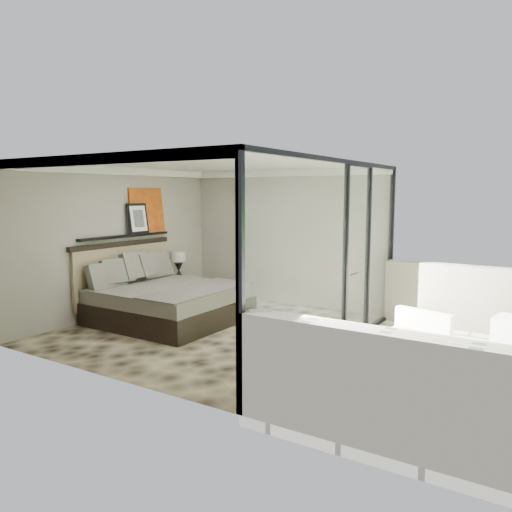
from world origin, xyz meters
The scene contains 13 objects.
floor centered at (0.00, 0.00, 0.00)m, with size 5.00×5.00×0.00m, color black.
ceiling centered at (0.00, 0.00, 2.79)m, with size 4.50×5.00×0.02m, color silver.
back_wall centered at (0.00, 2.49, 1.40)m, with size 4.50×0.02×2.80m, color gray.
left_wall centered at (-2.24, 0.00, 1.40)m, with size 0.02×5.00×2.80m, color gray.
glass_wall centered at (2.25, 0.00, 1.40)m, with size 0.08×5.00×2.80m, color white.
terrace_slab centered at (3.75, 0.00, -0.06)m, with size 3.00×5.00×0.12m, color beige.
picture_ledge centered at (-2.18, 0.10, 1.50)m, with size 0.12×2.20×0.05m, color black.
bed centered at (-1.12, 0.01, 0.39)m, with size 2.40×2.32×1.33m.
nightstand centered at (-1.96, 1.42, 0.28)m, with size 0.56×0.56×0.56m, color black.
table_lamp centered at (-1.97, 1.37, 0.88)m, with size 0.31×0.31×0.57m.
abstract_canvas centered at (-2.19, 0.70, 1.97)m, with size 0.04×0.90×0.90m, color red.
framed_print centered at (-2.14, 0.39, 1.82)m, with size 0.03×0.50×0.60m, color black.
lounger centered at (3.18, -0.21, 0.21)m, with size 1.26×1.87×0.67m.
Camera 1 is at (5.09, -6.61, 2.32)m, focal length 35.00 mm.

